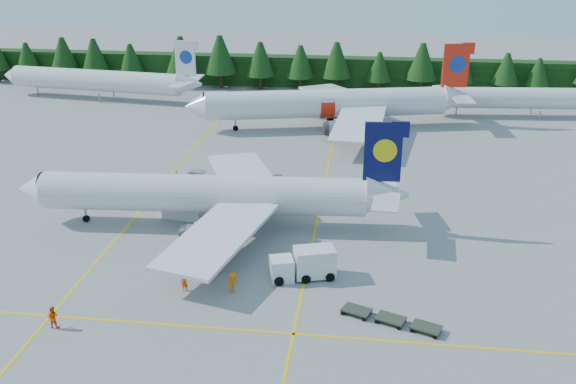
# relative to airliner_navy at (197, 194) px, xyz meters

# --- Properties ---
(ground) EXTENTS (320.00, 320.00, 0.00)m
(ground) POSITION_rel_airliner_navy_xyz_m (6.55, -12.88, -3.53)
(ground) COLOR gray
(ground) RESTS_ON ground
(taxi_stripe_a) EXTENTS (0.25, 120.00, 0.01)m
(taxi_stripe_a) POSITION_rel_airliner_navy_xyz_m (-7.45, 7.12, -3.52)
(taxi_stripe_a) COLOR yellow
(taxi_stripe_a) RESTS_ON ground
(taxi_stripe_b) EXTENTS (0.25, 120.00, 0.01)m
(taxi_stripe_b) POSITION_rel_airliner_navy_xyz_m (12.55, 7.12, -3.52)
(taxi_stripe_b) COLOR yellow
(taxi_stripe_b) RESTS_ON ground
(taxi_stripe_cross) EXTENTS (80.00, 0.25, 0.01)m
(taxi_stripe_cross) POSITION_rel_airliner_navy_xyz_m (6.55, -18.88, -3.52)
(taxi_stripe_cross) COLOR yellow
(taxi_stripe_cross) RESTS_ON ground
(treeline_hedge) EXTENTS (220.00, 4.00, 6.00)m
(treeline_hedge) POSITION_rel_airliner_navy_xyz_m (6.55, 69.12, -0.53)
(treeline_hedge) COLOR black
(treeline_hedge) RESTS_ON ground
(airliner_navy) EXTENTS (40.35, 33.13, 11.73)m
(airliner_navy) POSITION_rel_airliner_navy_xyz_m (0.00, 0.00, 0.00)
(airliner_navy) COLOR silver
(airliner_navy) RESTS_ON ground
(airliner_red) EXTENTS (44.34, 36.07, 13.09)m
(airliner_red) POSITION_rel_airliner_navy_xyz_m (10.10, 38.59, 0.41)
(airliner_red) COLOR silver
(airliner_red) RESTS_ON ground
(airliner_far_left) EXTENTS (39.81, 8.47, 11.60)m
(airliner_far_left) POSITION_rel_airliner_navy_xyz_m (-34.51, 52.86, 0.11)
(airliner_far_left) COLOR silver
(airliner_far_left) RESTS_ON ground
(airliner_far_right) EXTENTS (36.03, 6.33, 10.47)m
(airliner_far_right) POSITION_rel_airliner_navy_xyz_m (43.01, 49.86, -0.24)
(airliner_far_right) COLOR silver
(airliner_far_right) RESTS_ON ground
(airstairs) EXTENTS (4.66, 6.33, 3.95)m
(airstairs) POSITION_rel_airliner_navy_xyz_m (-2.03, 2.17, -2.67)
(airstairs) COLOR silver
(airstairs) RESTS_ON ground
(service_truck) EXTENTS (6.20, 3.73, 2.82)m
(service_truck) POSITION_rel_airliner_navy_xyz_m (12.33, -9.95, -2.13)
(service_truck) COLOR white
(service_truck) RESTS_ON ground
(dolly_train) EXTENTS (8.14, 3.98, 0.13)m
(dolly_train) POSITION_rel_airliner_navy_xyz_m (20.08, -16.33, -3.09)
(dolly_train) COLOR #33392A
(dolly_train) RESTS_ON ground
(uld_pair) EXTENTS (4.77, 2.47, 1.59)m
(uld_pair) POSITION_rel_airliner_navy_xyz_m (2.32, -9.10, -2.46)
(uld_pair) COLOR #33392A
(uld_pair) RESTS_ON ground
(crew_a) EXTENTS (0.62, 0.45, 1.58)m
(crew_a) POSITION_rel_airliner_navy_xyz_m (2.35, -13.56, -2.74)
(crew_a) COLOR #F74A05
(crew_a) RESTS_ON ground
(crew_b) EXTENTS (0.98, 0.80, 1.86)m
(crew_b) POSITION_rel_airliner_navy_xyz_m (-6.43, -20.35, -2.60)
(crew_b) COLOR #FF4C05
(crew_b) RESTS_ON ground
(crew_c) EXTENTS (0.89, 0.97, 1.95)m
(crew_c) POSITION_rel_airliner_navy_xyz_m (6.59, -13.31, -2.55)
(crew_c) COLOR #FF6E05
(crew_c) RESTS_ON ground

